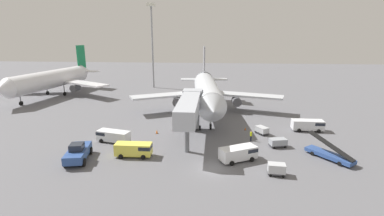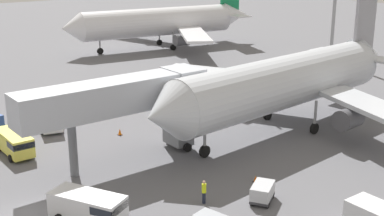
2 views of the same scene
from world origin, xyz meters
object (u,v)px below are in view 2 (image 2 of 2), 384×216
Objects in this scene: safety_cone_bravo at (120,132)px; ground_crew_worker_foreground at (204,191)px; safety_cone_alpha at (256,179)px; baggage_cart_near_center at (262,192)px; service_van_rear_right at (90,206)px; airplane_at_gate at (289,81)px; service_van_far_right at (15,143)px; service_van_mid_left at (49,117)px; airplane_background at (163,22)px; jet_bridge at (127,99)px.

ground_crew_worker_foreground is at bearing -7.77° from safety_cone_bravo.
safety_cone_bravo reaches higher than safety_cone_alpha.
service_van_rear_right is at bearing -113.07° from baggage_cart_near_center.
safety_cone_alpha is at bearing 80.87° from service_van_rear_right.
airplane_at_gate is 66.89× the size of safety_cone_alpha.
ground_crew_worker_foreground is 16.57m from safety_cone_bravo.
service_van_far_right is at bearing -110.80° from airplane_at_gate.
safety_cone_alpha is at bearing 19.68° from service_van_mid_left.
airplane_at_gate is at bearing -18.32° from airplane_background.
airplane_background is at bearing 140.94° from safety_cone_bravo.
airplane_at_gate is 54.64× the size of safety_cone_bravo.
safety_cone_alpha is (2.14, 13.32, -0.88)m from service_van_rear_right.
safety_cone_alpha is at bearing 37.88° from service_van_far_right.
airplane_at_gate is at bearing 53.12° from service_van_mid_left.
service_van_far_right reaches higher than safety_cone_bravo.
service_van_rear_right is 20.93m from service_van_mid_left.
safety_cone_alpha is 0.82× the size of safety_cone_bravo.
service_van_far_right is 10.13m from safety_cone_bravo.
baggage_cart_near_center is at bearing 17.44° from jet_bridge.
ground_crew_worker_foreground is 5.57m from safety_cone_alpha.
service_van_mid_left is (-14.75, -19.67, -3.89)m from airplane_at_gate.
airplane_at_gate reaches higher than safety_cone_alpha.
safety_cone_bravo is (-13.88, 10.04, -0.82)m from service_van_rear_right.
baggage_cart_near_center is (12.51, 3.93, -4.84)m from jet_bridge.
airplane_background is (-53.29, 32.17, 3.97)m from ground_crew_worker_foreground.
service_van_rear_right is 14.98m from service_van_far_right.
airplane_at_gate is at bearing 123.18° from safety_cone_alpha.
ground_crew_worker_foreground is at bearing -85.96° from safety_cone_alpha.
service_van_mid_left is at bearing -126.88° from airplane_at_gate.
service_van_mid_left is 22.91m from ground_crew_worker_foreground.
airplane_background is at bearing 148.88° from ground_crew_worker_foreground.
service_van_far_right is 7.48m from service_van_mid_left.
jet_bridge reaches higher than service_van_far_right.
airplane_background reaches higher than service_van_mid_left.
service_van_mid_left is 8.76× the size of safety_cone_bravo.
jet_bridge is (-2.17, -17.50, 0.59)m from airplane_at_gate.
ground_crew_worker_foreground is at bearing -31.12° from airplane_background.
service_van_mid_left is at bearing -160.32° from safety_cone_alpha.
baggage_cart_near_center is 0.07× the size of airplane_background.
service_van_rear_right is at bearing -44.34° from jet_bridge.
service_van_mid_left is at bearing -166.35° from baggage_cart_near_center.
airplane_background is (-55.62, 28.56, 4.16)m from baggage_cart_near_center.
safety_cone_alpha is 0.01× the size of airplane_background.
safety_cone_bravo is at bearing 36.59° from service_van_mid_left.
service_van_rear_right is 64.72m from airplane_background.
service_van_mid_left is 0.15× the size of airplane_background.
safety_cone_alpha is 59.42m from airplane_background.
service_van_far_right reaches higher than service_van_mid_left.
airplane_at_gate is 25.86m from service_van_rear_right.
service_van_mid_left is 25.83m from baggage_cart_near_center.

